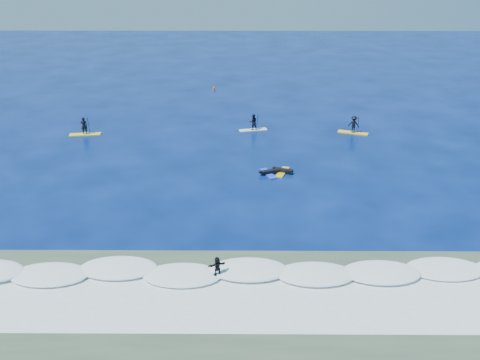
{
  "coord_description": "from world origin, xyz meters",
  "views": [
    {
      "loc": [
        0.63,
        -37.17,
        18.75
      ],
      "look_at": [
        0.38,
        2.24,
        0.6
      ],
      "focal_mm": 40.0,
      "sensor_mm": 36.0,
      "label": 1
    }
  ],
  "objects_px": {
    "sup_paddler_center": "(253,124)",
    "wave_surfer": "(217,268)",
    "sup_paddler_right": "(354,126)",
    "prone_paddler_far": "(268,172)",
    "prone_paddler_near": "(283,171)",
    "sup_paddler_left": "(84,129)",
    "marker_buoy": "(214,89)"
  },
  "relations": [
    {
      "from": "sup_paddler_left",
      "to": "prone_paddler_near",
      "type": "distance_m",
      "value": 21.86
    },
    {
      "from": "wave_surfer",
      "to": "marker_buoy",
      "type": "xyz_separation_m",
      "value": [
        -2.35,
        42.16,
        -0.45
      ]
    },
    {
      "from": "sup_paddler_left",
      "to": "prone_paddler_far",
      "type": "xyz_separation_m",
      "value": [
        18.45,
        -9.8,
        -0.52
      ]
    },
    {
      "from": "sup_paddler_right",
      "to": "prone_paddler_far",
      "type": "height_order",
      "value": "sup_paddler_right"
    },
    {
      "from": "sup_paddler_right",
      "to": "prone_paddler_near",
      "type": "bearing_deg",
      "value": -109.06
    },
    {
      "from": "sup_paddler_center",
      "to": "wave_surfer",
      "type": "height_order",
      "value": "sup_paddler_center"
    },
    {
      "from": "sup_paddler_center",
      "to": "prone_paddler_near",
      "type": "height_order",
      "value": "sup_paddler_center"
    },
    {
      "from": "sup_paddler_left",
      "to": "sup_paddler_center",
      "type": "distance_m",
      "value": 17.38
    },
    {
      "from": "wave_surfer",
      "to": "prone_paddler_far",
      "type": "bearing_deg",
      "value": 54.29
    },
    {
      "from": "sup_paddler_right",
      "to": "prone_paddler_near",
      "type": "distance_m",
      "value": 12.93
    },
    {
      "from": "sup_paddler_right",
      "to": "prone_paddler_far",
      "type": "xyz_separation_m",
      "value": [
        -9.21,
        -10.47,
        -0.68
      ]
    },
    {
      "from": "prone_paddler_near",
      "to": "marker_buoy",
      "type": "relative_size",
      "value": 3.5
    },
    {
      "from": "prone_paddler_near",
      "to": "prone_paddler_far",
      "type": "distance_m",
      "value": 1.28
    },
    {
      "from": "marker_buoy",
      "to": "prone_paddler_far",
      "type": "bearing_deg",
      "value": -77.3
    },
    {
      "from": "sup_paddler_left",
      "to": "sup_paddler_right",
      "type": "relative_size",
      "value": 1.01
    },
    {
      "from": "sup_paddler_left",
      "to": "sup_paddler_center",
      "type": "height_order",
      "value": "sup_paddler_left"
    },
    {
      "from": "sup_paddler_left",
      "to": "prone_paddler_near",
      "type": "bearing_deg",
      "value": -32.49
    },
    {
      "from": "prone_paddler_far",
      "to": "wave_surfer",
      "type": "distance_m",
      "value": 15.77
    },
    {
      "from": "sup_paddler_center",
      "to": "sup_paddler_right",
      "type": "bearing_deg",
      "value": -16.71
    },
    {
      "from": "sup_paddler_center",
      "to": "marker_buoy",
      "type": "relative_size",
      "value": 4.36
    },
    {
      "from": "sup_paddler_right",
      "to": "prone_paddler_far",
      "type": "bearing_deg",
      "value": -112.27
    },
    {
      "from": "sup_paddler_center",
      "to": "sup_paddler_right",
      "type": "height_order",
      "value": "sup_paddler_right"
    },
    {
      "from": "sup_paddler_right",
      "to": "wave_surfer",
      "type": "relative_size",
      "value": 1.71
    },
    {
      "from": "sup_paddler_right",
      "to": "prone_paddler_near",
      "type": "xyz_separation_m",
      "value": [
        -7.97,
        -10.15,
        -0.68
      ]
    },
    {
      "from": "prone_paddler_near",
      "to": "marker_buoy",
      "type": "bearing_deg",
      "value": 35.96
    },
    {
      "from": "sup_paddler_center",
      "to": "sup_paddler_right",
      "type": "xyz_separation_m",
      "value": [
        10.34,
        -0.81,
        0.08
      ]
    },
    {
      "from": "sup_paddler_center",
      "to": "wave_surfer",
      "type": "distance_m",
      "value": 26.72
    },
    {
      "from": "sup_paddler_right",
      "to": "sup_paddler_left",
      "type": "bearing_deg",
      "value": -159.55
    },
    {
      "from": "sup_paddler_left",
      "to": "sup_paddler_center",
      "type": "bearing_deg",
      "value": -1.9
    },
    {
      "from": "sup_paddler_right",
      "to": "prone_paddler_near",
      "type": "relative_size",
      "value": 1.31
    },
    {
      "from": "sup_paddler_left",
      "to": "wave_surfer",
      "type": "bearing_deg",
      "value": -66.34
    },
    {
      "from": "prone_paddler_far",
      "to": "sup_paddler_right",
      "type": "bearing_deg",
      "value": -63.2
    }
  ]
}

